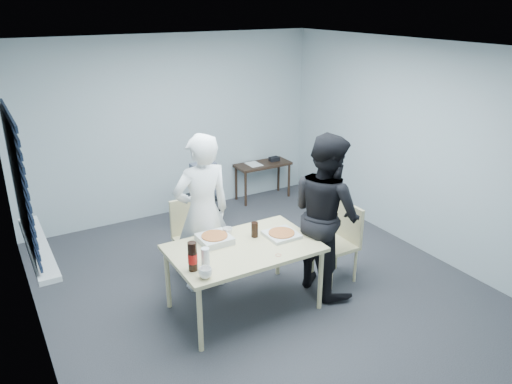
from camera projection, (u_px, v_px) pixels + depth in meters
room at (23, 192)px, 4.40m from camera, size 5.00×5.00×5.00m
dining_table at (244, 252)px, 5.01m from camera, size 1.47×0.93×0.71m
chair_far at (192, 231)px, 5.77m from camera, size 0.42×0.42×0.89m
chair_right at (341, 237)px, 5.64m from camera, size 0.42×0.42×0.89m
person_white at (202, 214)px, 5.33m from camera, size 0.65×0.42×1.77m
person_black at (326, 214)px, 5.32m from camera, size 0.47×0.86×1.77m
side_table at (263, 168)px, 7.94m from camera, size 0.88×0.39×0.59m
stool at (205, 203)px, 6.81m from camera, size 0.39×0.39×0.53m
backpack at (204, 180)px, 6.68m from camera, size 0.33×0.24×0.46m
pizza_box_a at (215, 239)px, 5.07m from camera, size 0.32×0.32×0.08m
pizza_box_b at (281, 234)px, 5.20m from camera, size 0.32×0.32×0.05m
mug_a at (205, 273)px, 4.41m from camera, size 0.17×0.17×0.10m
mug_b at (228, 232)px, 5.19m from camera, size 0.10×0.10×0.09m
cola_glass at (255, 230)px, 5.17m from camera, size 0.09×0.09×0.16m
soda_bottle at (193, 257)px, 4.51m from camera, size 0.09×0.09×0.28m
plastic_cups at (205, 257)px, 4.59m from camera, size 0.09×0.09×0.18m
rubber_band at (278, 255)px, 4.82m from camera, size 0.07×0.07×0.00m
papers at (254, 164)px, 7.86m from camera, size 0.26×0.32×0.00m
black_box at (274, 159)px, 8.01m from camera, size 0.15×0.11×0.07m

